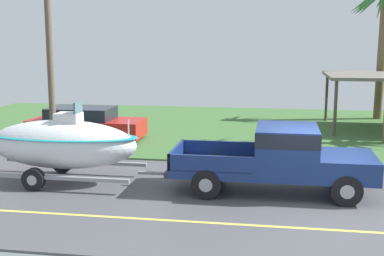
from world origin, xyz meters
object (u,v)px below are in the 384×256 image
at_px(pickup_truck_towing, 285,156).
at_px(utility_pole, 48,27).
at_px(parked_sedan_near, 86,124).
at_px(boat_on_trailer, 62,144).
at_px(palm_tree_mid, 383,18).

relative_size(pickup_truck_towing, utility_pole, 0.64).
bearing_deg(parked_sedan_near, utility_pole, -101.94).
height_order(pickup_truck_towing, boat_on_trailer, boat_on_trailer).
relative_size(pickup_truck_towing, palm_tree_mid, 0.80).
distance_m(boat_on_trailer, utility_pole, 5.75).
xyz_separation_m(pickup_truck_towing, parked_sedan_near, (-8.16, 6.20, -0.36)).
bearing_deg(utility_pole, parked_sedan_near, 78.06).
bearing_deg(boat_on_trailer, pickup_truck_towing, 0.00).
relative_size(parked_sedan_near, palm_tree_mid, 0.67).
distance_m(palm_tree_mid, utility_pole, 16.69).
xyz_separation_m(boat_on_trailer, utility_pole, (-2.12, 4.06, 3.48)).
distance_m(pickup_truck_towing, utility_pole, 10.18).
distance_m(parked_sedan_near, utility_pole, 4.52).
bearing_deg(utility_pole, pickup_truck_towing, -25.25).
distance_m(boat_on_trailer, parked_sedan_near, 6.44).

